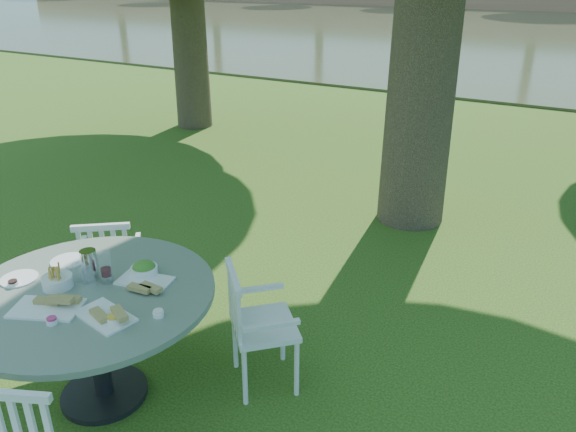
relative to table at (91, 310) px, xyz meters
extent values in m
plane|color=#1E3D0C|center=(0.55, 1.30, -0.67)|extent=(140.00, 140.00, 0.00)
cylinder|color=black|center=(0.00, 0.00, -0.65)|extent=(0.56, 0.56, 0.04)
cylinder|color=black|center=(0.00, 0.00, -0.27)|extent=(0.12, 0.12, 0.73)
cylinder|color=slate|center=(0.00, 0.00, 0.12)|extent=(1.54, 1.54, 0.04)
cylinder|color=white|center=(1.11, 0.64, -0.46)|extent=(0.03, 0.03, 0.43)
cylinder|color=white|center=(0.84, 0.91, -0.46)|extent=(0.03, 0.03, 0.43)
cylinder|color=white|center=(0.86, 0.40, -0.46)|extent=(0.03, 0.03, 0.43)
cylinder|color=white|center=(0.59, 0.67, -0.46)|extent=(0.03, 0.03, 0.43)
cube|color=white|center=(0.85, 0.66, -0.22)|extent=(0.59, 0.59, 0.04)
cube|color=white|center=(0.71, 0.52, -0.02)|extent=(0.33, 0.34, 0.44)
cylinder|color=white|center=(-0.65, 1.06, -0.46)|extent=(0.03, 0.03, 0.42)
cylinder|color=white|center=(-0.95, 0.83, -0.46)|extent=(0.03, 0.03, 0.42)
cylinder|color=white|center=(-0.45, 0.79, -0.46)|extent=(0.03, 0.03, 0.42)
cylinder|color=white|center=(-0.75, 0.57, -0.46)|extent=(0.03, 0.03, 0.42)
cube|color=white|center=(-0.70, 0.81, -0.23)|extent=(0.58, 0.57, 0.04)
cube|color=white|center=(-0.59, 0.66, -0.03)|extent=(0.36, 0.29, 0.43)
cube|color=white|center=(0.37, -0.81, -0.06)|extent=(0.39, 0.20, 0.41)
cube|color=white|center=(-0.05, -0.26, 0.14)|extent=(0.45, 0.37, 0.01)
cube|color=white|center=(0.30, -0.15, 0.14)|extent=(0.38, 0.27, 0.01)
cube|color=white|center=(0.22, 0.26, 0.14)|extent=(0.37, 0.25, 0.01)
cylinder|color=white|center=(-0.49, -0.11, 0.14)|extent=(0.23, 0.23, 0.01)
cylinder|color=white|center=(-0.40, 0.20, 0.14)|extent=(0.23, 0.23, 0.01)
cylinder|color=white|center=(-0.20, -0.05, 0.17)|extent=(0.18, 0.18, 0.07)
cylinder|color=white|center=(0.16, 0.33, 0.16)|extent=(0.17, 0.17, 0.06)
cylinder|color=silver|center=(-0.10, 0.12, 0.24)|extent=(0.10, 0.10, 0.20)
cylinder|color=white|center=(0.02, 0.14, 0.24)|extent=(0.08, 0.08, 0.21)
cylinder|color=white|center=(-0.09, 0.08, 0.19)|extent=(0.07, 0.07, 0.12)
cylinder|color=white|center=(-0.15, 0.07, 0.19)|extent=(0.07, 0.07, 0.12)
cylinder|color=white|center=(0.09, -0.33, 0.15)|extent=(0.06, 0.06, 0.03)
cylinder|color=white|center=(0.38, -0.16, 0.15)|extent=(0.07, 0.07, 0.03)
cylinder|color=white|center=(0.55, 0.01, 0.15)|extent=(0.06, 0.06, 0.03)
cylinder|color=white|center=(-0.45, -0.18, 0.15)|extent=(0.06, 0.06, 0.03)
cube|color=#383D24|center=(0.55, 24.30, -0.67)|extent=(100.00, 28.00, 0.12)
camera|label=1|loc=(2.50, -1.95, 1.94)|focal=35.00mm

